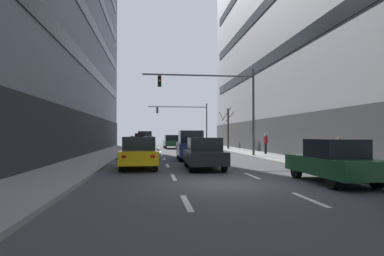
{
  "coord_description": "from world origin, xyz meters",
  "views": [
    {
      "loc": [
        -2.58,
        -11.24,
        1.77
      ],
      "look_at": [
        0.43,
        12.62,
        2.28
      ],
      "focal_mm": 29.77,
      "sensor_mm": 36.0,
      "label": 1
    }
  ],
  "objects": [
    {
      "name": "lane_stripe_l1_s6",
      "position": [
        -1.69,
        12.0,
        0.0
      ],
      "size": [
        0.16,
        2.0,
        0.01
      ],
      "primitive_type": "cube",
      "color": "silver",
      "rests_on": "ground"
    },
    {
      "name": "lane_stripe_l1_s10",
      "position": [
        -1.69,
        32.0,
        0.0
      ],
      "size": [
        0.16,
        2.0,
        0.01
      ],
      "primitive_type": "cube",
      "color": "silver",
      "rests_on": "ground"
    },
    {
      "name": "lane_stripe_l2_s6",
      "position": [
        1.69,
        12.0,
        0.0
      ],
      "size": [
        0.16,
        2.0,
        0.01
      ],
      "primitive_type": "cube",
      "color": "silver",
      "rests_on": "ground"
    },
    {
      "name": "lane_stripe_l2_s9",
      "position": [
        1.69,
        27.0,
        0.0
      ],
      "size": [
        0.16,
        2.0,
        0.01
      ],
      "primitive_type": "cube",
      "color": "silver",
      "rests_on": "ground"
    },
    {
      "name": "taxi_driving_5",
      "position": [
        -3.24,
        5.59,
        0.82
      ],
      "size": [
        1.95,
        4.48,
        1.84
      ],
      "color": "black",
      "rests_on": "ground"
    },
    {
      "name": "car_driving_1",
      "position": [
        -3.43,
        29.41,
        1.1
      ],
      "size": [
        1.96,
        4.58,
        2.21
      ],
      "color": "black",
      "rests_on": "ground"
    },
    {
      "name": "lane_stripe_l1_s9",
      "position": [
        -1.69,
        27.0,
        0.0
      ],
      "size": [
        0.16,
        2.0,
        0.01
      ],
      "primitive_type": "cube",
      "color": "silver",
      "rests_on": "ground"
    },
    {
      "name": "lane_stripe_l2_s3",
      "position": [
        1.69,
        -3.0,
        0.0
      ],
      "size": [
        0.16,
        2.0,
        0.01
      ],
      "primitive_type": "cube",
      "color": "silver",
      "rests_on": "ground"
    },
    {
      "name": "lane_stripe_l2_s10",
      "position": [
        1.69,
        32.0,
        0.0
      ],
      "size": [
        0.16,
        2.0,
        0.01
      ],
      "primitive_type": "cube",
      "color": "silver",
      "rests_on": "ground"
    },
    {
      "name": "car_driving_4",
      "position": [
        -3.3,
        13.02,
        0.83
      ],
      "size": [
        2.0,
        4.52,
        1.68
      ],
      "color": "black",
      "rests_on": "ground"
    },
    {
      "name": "lane_stripe_l2_s4",
      "position": [
        1.69,
        2.0,
        0.0
      ],
      "size": [
        0.16,
        2.0,
        0.01
      ],
      "primitive_type": "cube",
      "color": "silver",
      "rests_on": "ground"
    },
    {
      "name": "sidewalk_left",
      "position": [
        -6.59,
        0.0,
        0.07
      ],
      "size": [
        3.07,
        80.0,
        0.14
      ],
      "primitive_type": "cube",
      "color": "gray",
      "rests_on": "ground"
    },
    {
      "name": "street_tree_0",
      "position": [
        6.26,
        25.16,
        2.67
      ],
      "size": [
        1.74,
        1.73,
        4.98
      ],
      "color": "#4C3823",
      "rests_on": "sidewalk_right"
    },
    {
      "name": "lane_stripe_l2_s5",
      "position": [
        1.69,
        7.0,
        0.0
      ],
      "size": [
        0.16,
        2.0,
        0.01
      ],
      "primitive_type": "cube",
      "color": "silver",
      "rests_on": "ground"
    },
    {
      "name": "traffic_signal_1",
      "position": [
        2.83,
        35.06,
        4.44
      ],
      "size": [
        8.64,
        0.34,
        6.28
      ],
      "color": "#4C4C51",
      "rests_on": "sidewalk_right"
    },
    {
      "name": "traffic_signal_0",
      "position": [
        2.87,
        13.25,
        4.82
      ],
      "size": [
        8.87,
        0.35,
        6.89
      ],
      "color": "#4C4C51",
      "rests_on": "sidewalk_right"
    },
    {
      "name": "car_driving_3",
      "position": [
        -0.06,
        29.91,
        0.85
      ],
      "size": [
        2.08,
        4.68,
        1.73
      ],
      "color": "black",
      "rests_on": "ground"
    },
    {
      "name": "lane_stripe_l2_s8",
      "position": [
        1.69,
        22.0,
        0.0
      ],
      "size": [
        0.16,
        2.0,
        0.01
      ],
      "primitive_type": "cube",
      "color": "silver",
      "rests_on": "ground"
    },
    {
      "name": "pedestrian_1",
      "position": [
        6.58,
        3.42,
        1.0
      ],
      "size": [
        0.53,
        0.2,
        1.51
      ],
      "color": "#383D59",
      "rests_on": "sidewalk_right"
    },
    {
      "name": "lane_stripe_l1_s7",
      "position": [
        -1.69,
        17.0,
        0.0
      ],
      "size": [
        0.16,
        2.0,
        0.01
      ],
      "primitive_type": "cube",
      "color": "silver",
      "rests_on": "ground"
    },
    {
      "name": "ground_plane",
      "position": [
        0.0,
        0.0,
        0.0
      ],
      "size": [
        120.0,
        120.0,
        0.0
      ],
      "primitive_type": "plane",
      "color": "#424247"
    },
    {
      "name": "lane_stripe_l1_s3",
      "position": [
        -1.69,
        -3.0,
        0.0
      ],
      "size": [
        0.16,
        2.0,
        0.01
      ],
      "primitive_type": "cube",
      "color": "silver",
      "rests_on": "ground"
    },
    {
      "name": "car_driving_2",
      "position": [
        0.1,
        10.85,
        1.02
      ],
      "size": [
        1.88,
        4.28,
        2.05
      ],
      "color": "black",
      "rests_on": "ground"
    },
    {
      "name": "lane_stripe_l1_s5",
      "position": [
        -1.69,
        7.0,
        0.0
      ],
      "size": [
        0.16,
        2.0,
        0.01
      ],
      "primitive_type": "cube",
      "color": "silver",
      "rests_on": "ground"
    },
    {
      "name": "pedestrian_0",
      "position": [
        7.08,
        14.97,
        1.15
      ],
      "size": [
        0.25,
        0.52,
        1.73
      ],
      "color": "black",
      "rests_on": "sidewalk_right"
    },
    {
      "name": "lane_stripe_l2_s7",
      "position": [
        1.69,
        17.0,
        0.0
      ],
      "size": [
        0.16,
        2.0,
        0.01
      ],
      "primitive_type": "cube",
      "color": "silver",
      "rests_on": "ground"
    },
    {
      "name": "car_parked_1",
      "position": [
        4.01,
        -0.34,
        0.79
      ],
      "size": [
        1.8,
        4.29,
        1.61
      ],
      "color": "black",
      "rests_on": "ground"
    },
    {
      "name": "car_driving_0",
      "position": [
        0.08,
        4.9,
        0.8
      ],
      "size": [
        1.91,
        4.37,
        1.62
      ],
      "color": "black",
      "rests_on": "ground"
    },
    {
      "name": "lane_stripe_l1_s8",
      "position": [
        -1.69,
        22.0,
        0.0
      ],
      "size": [
        0.16,
        2.0,
        0.01
      ],
      "primitive_type": "cube",
      "color": "silver",
      "rests_on": "ground"
    },
    {
      "name": "lane_stripe_l1_s4",
      "position": [
        -1.69,
        2.0,
        0.0
      ],
      "size": [
        0.16,
        2.0,
        0.01
      ],
      "primitive_type": "cube",
      "color": "silver",
      "rests_on": "ground"
    }
  ]
}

